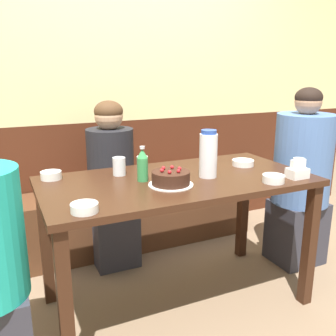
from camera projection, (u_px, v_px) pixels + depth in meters
ground_plane at (177, 301)px, 2.26m from camera, size 12.00×12.00×0.00m
back_wall at (118, 83)px, 2.86m from camera, size 4.80×0.04×2.50m
bench_seat at (131, 217)px, 2.93m from camera, size 1.99×0.38×0.48m
dining_table at (178, 195)px, 2.09m from camera, size 1.49×0.75×0.77m
birthday_cake at (171, 178)px, 1.93m from camera, size 0.23×0.23×0.09m
water_pitcher at (208, 154)px, 2.06m from camera, size 0.10×0.10×0.26m
soju_bottle at (143, 165)px, 1.99m from camera, size 0.06×0.06×0.19m
napkin_holder at (297, 171)px, 2.06m from camera, size 0.11×0.08×0.11m
bowl_soup_white at (51, 175)px, 2.04m from camera, size 0.11×0.11×0.04m
bowl_rice_small at (273, 179)px, 1.98m from camera, size 0.12×0.12×0.04m
bowl_side_dish at (84, 208)px, 1.57m from camera, size 0.12×0.12×0.04m
bowl_sauce_shallow at (243, 163)px, 2.33m from camera, size 0.13×0.13×0.04m
glass_water_tall at (119, 166)px, 2.11m from camera, size 0.07×0.07×0.10m
glass_tumbler_short at (142, 162)px, 2.25m from camera, size 0.07×0.07×0.08m
glass_shot_small at (298, 165)px, 2.16m from camera, size 0.06×0.06×0.09m
person_teal_shirt at (301, 179)px, 2.59m from camera, size 0.39×0.39×1.24m
person_pale_blue_shirt at (112, 189)px, 2.60m from camera, size 0.32×0.34×1.16m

